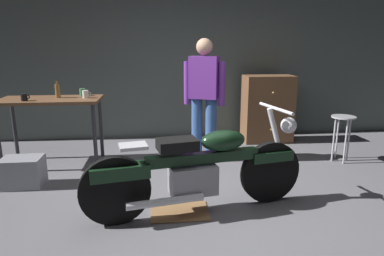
{
  "coord_description": "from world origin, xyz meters",
  "views": [
    {
      "loc": [
        -0.43,
        -3.06,
        1.58
      ],
      "look_at": [
        -0.01,
        0.7,
        0.65
      ],
      "focal_mm": 31.62,
      "sensor_mm": 36.0,
      "label": 1
    }
  ],
  "objects_px": {
    "mug_black_matte": "(24,97)",
    "storage_bin": "(23,172)",
    "person_standing": "(204,95)",
    "wooden_dresser": "(268,109)",
    "mug_green_speckled": "(83,92)",
    "bottle": "(58,90)",
    "mug_white_ceramic": "(86,94)",
    "shop_stool": "(343,126)",
    "motorcycle": "(200,168)"
  },
  "relations": [
    {
      "from": "shop_stool",
      "to": "mug_white_ceramic",
      "type": "xyz_separation_m",
      "value": [
        -3.46,
        0.32,
        0.45
      ]
    },
    {
      "from": "mug_black_matte",
      "to": "bottle",
      "type": "bearing_deg",
      "value": 33.21
    },
    {
      "from": "shop_stool",
      "to": "mug_black_matte",
      "type": "distance_m",
      "value": 4.2
    },
    {
      "from": "shop_stool",
      "to": "storage_bin",
      "type": "height_order",
      "value": "shop_stool"
    },
    {
      "from": "mug_black_matte",
      "to": "person_standing",
      "type": "bearing_deg",
      "value": 2.5
    },
    {
      "from": "person_standing",
      "to": "mug_green_speckled",
      "type": "relative_size",
      "value": 14.43
    },
    {
      "from": "shop_stool",
      "to": "bottle",
      "type": "xyz_separation_m",
      "value": [
        -3.83,
        0.38,
        0.5
      ]
    },
    {
      "from": "wooden_dresser",
      "to": "mug_black_matte",
      "type": "xyz_separation_m",
      "value": [
        -3.49,
        -0.96,
        0.4
      ]
    },
    {
      "from": "storage_bin",
      "to": "mug_white_ceramic",
      "type": "relative_size",
      "value": 3.88
    },
    {
      "from": "motorcycle",
      "to": "mug_green_speckled",
      "type": "relative_size",
      "value": 18.71
    },
    {
      "from": "wooden_dresser",
      "to": "bottle",
      "type": "bearing_deg",
      "value": -166.79
    },
    {
      "from": "shop_stool",
      "to": "storage_bin",
      "type": "bearing_deg",
      "value": -174.06
    },
    {
      "from": "mug_black_matte",
      "to": "storage_bin",
      "type": "bearing_deg",
      "value": -80.05
    },
    {
      "from": "motorcycle",
      "to": "mug_black_matte",
      "type": "height_order",
      "value": "motorcycle"
    },
    {
      "from": "shop_stool",
      "to": "mug_white_ceramic",
      "type": "height_order",
      "value": "mug_white_ceramic"
    },
    {
      "from": "motorcycle",
      "to": "bottle",
      "type": "relative_size",
      "value": 8.98
    },
    {
      "from": "wooden_dresser",
      "to": "storage_bin",
      "type": "height_order",
      "value": "wooden_dresser"
    },
    {
      "from": "person_standing",
      "to": "wooden_dresser",
      "type": "bearing_deg",
      "value": -120.71
    },
    {
      "from": "motorcycle",
      "to": "mug_black_matte",
      "type": "xyz_separation_m",
      "value": [
        -2.03,
        1.41,
        0.5
      ]
    },
    {
      "from": "wooden_dresser",
      "to": "storage_bin",
      "type": "xyz_separation_m",
      "value": [
        -3.38,
        -1.54,
        -0.38
      ]
    },
    {
      "from": "motorcycle",
      "to": "bottle",
      "type": "distance_m",
      "value": 2.41
    },
    {
      "from": "bottle",
      "to": "motorcycle",
      "type": "bearing_deg",
      "value": -44.23
    },
    {
      "from": "person_standing",
      "to": "storage_bin",
      "type": "bearing_deg",
      "value": 40.72
    },
    {
      "from": "mug_black_matte",
      "to": "bottle",
      "type": "distance_m",
      "value": 0.42
    },
    {
      "from": "storage_bin",
      "to": "bottle",
      "type": "height_order",
      "value": "bottle"
    },
    {
      "from": "person_standing",
      "to": "mug_black_matte",
      "type": "height_order",
      "value": "person_standing"
    },
    {
      "from": "mug_green_speckled",
      "to": "storage_bin",
      "type": "bearing_deg",
      "value": -119.33
    },
    {
      "from": "mug_white_ceramic",
      "to": "mug_green_speckled",
      "type": "height_order",
      "value": "same"
    },
    {
      "from": "person_standing",
      "to": "mug_black_matte",
      "type": "distance_m",
      "value": 2.29
    },
    {
      "from": "wooden_dresser",
      "to": "mug_white_ceramic",
      "type": "distance_m",
      "value": 2.91
    },
    {
      "from": "motorcycle",
      "to": "wooden_dresser",
      "type": "bearing_deg",
      "value": 47.7
    },
    {
      "from": "storage_bin",
      "to": "mug_green_speckled",
      "type": "bearing_deg",
      "value": 60.67
    },
    {
      "from": "mug_green_speckled",
      "to": "person_standing",
      "type": "bearing_deg",
      "value": -9.52
    },
    {
      "from": "motorcycle",
      "to": "shop_stool",
      "type": "distance_m",
      "value": 2.49
    },
    {
      "from": "wooden_dresser",
      "to": "bottle",
      "type": "distance_m",
      "value": 3.25
    },
    {
      "from": "shop_stool",
      "to": "bottle",
      "type": "bearing_deg",
      "value": 174.3
    },
    {
      "from": "motorcycle",
      "to": "mug_green_speckled",
      "type": "height_order",
      "value": "mug_green_speckled"
    },
    {
      "from": "person_standing",
      "to": "mug_white_ceramic",
      "type": "bearing_deg",
      "value": 20.94
    },
    {
      "from": "shop_stool",
      "to": "storage_bin",
      "type": "relative_size",
      "value": 1.45
    },
    {
      "from": "person_standing",
      "to": "shop_stool",
      "type": "bearing_deg",
      "value": -164.24
    },
    {
      "from": "person_standing",
      "to": "bottle",
      "type": "height_order",
      "value": "person_standing"
    },
    {
      "from": "shop_stool",
      "to": "bottle",
      "type": "height_order",
      "value": "bottle"
    },
    {
      "from": "storage_bin",
      "to": "bottle",
      "type": "relative_size",
      "value": 1.83
    },
    {
      "from": "mug_white_ceramic",
      "to": "mug_green_speckled",
      "type": "distance_m",
      "value": 0.22
    },
    {
      "from": "storage_bin",
      "to": "mug_green_speckled",
      "type": "distance_m",
      "value": 1.35
    },
    {
      "from": "storage_bin",
      "to": "bottle",
      "type": "distance_m",
      "value": 1.18
    },
    {
      "from": "mug_green_speckled",
      "to": "bottle",
      "type": "bearing_deg",
      "value": -152.83
    },
    {
      "from": "mug_green_speckled",
      "to": "motorcycle",
      "type": "bearing_deg",
      "value": -52.1
    },
    {
      "from": "person_standing",
      "to": "wooden_dresser",
      "type": "distance_m",
      "value": 1.52
    },
    {
      "from": "wooden_dresser",
      "to": "motorcycle",
      "type": "bearing_deg",
      "value": -121.48
    }
  ]
}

